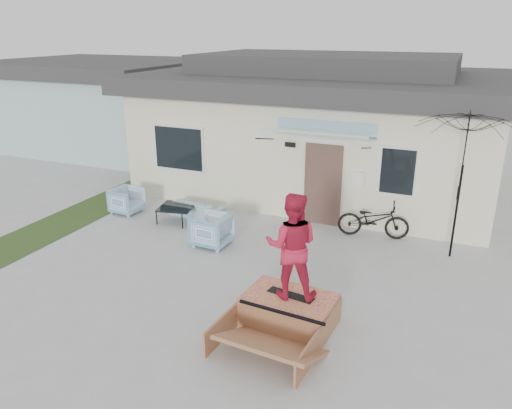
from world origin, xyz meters
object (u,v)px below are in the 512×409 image
at_px(patio_umbrella, 461,181).
at_px(skater, 292,244).
at_px(skate_ramp, 289,310).
at_px(armchair_right, 212,228).
at_px(armchair_left, 127,199).
at_px(bicycle, 374,216).
at_px(skateboard, 291,294).
at_px(coffee_table, 177,214).
at_px(loveseat, 197,206).

relative_size(patio_umbrella, skater, 1.24).
bearing_deg(skate_ramp, armchair_right, 143.76).
bearing_deg(armchair_left, skater, -115.20).
xyz_separation_m(bicycle, skater, (-0.62, -4.25, 0.93)).
distance_m(armchair_left, bicycle, 6.57).
bearing_deg(skateboard, armchair_left, 159.19).
xyz_separation_m(armchair_right, skateboard, (2.74, -2.29, 0.11)).
bearing_deg(skate_ramp, skater, 90.00).
bearing_deg(bicycle, skateboard, 162.19).
bearing_deg(armchair_left, skate_ramp, -115.58).
bearing_deg(armchair_left, patio_umbrella, -82.16).
bearing_deg(coffee_table, skate_ramp, -37.67).
bearing_deg(skate_ramp, skateboard, 90.00).
bearing_deg(patio_umbrella, armchair_right, -163.31).
distance_m(armchair_left, coffee_table, 1.61).
bearing_deg(skater, bicycle, -112.24).
relative_size(armchair_right, skate_ramp, 0.41).
xyz_separation_m(bicycle, skate_ramp, (-0.62, -4.30, -0.29)).
height_order(coffee_table, skateboard, skateboard).
height_order(bicycle, patio_umbrella, patio_umbrella).
distance_m(armchair_left, skater, 6.81).
xyz_separation_m(skateboard, skater, (0.00, 0.00, 0.94)).
relative_size(skate_ramp, skateboard, 2.44).
bearing_deg(loveseat, armchair_right, 133.85).
relative_size(armchair_right, skateboard, 1.01).
distance_m(skate_ramp, skater, 1.22).
bearing_deg(skateboard, skate_ramp, -86.00).
bearing_deg(loveseat, skateboard, 140.68).
distance_m(loveseat, armchair_right, 1.95).
height_order(armchair_left, skate_ramp, armchair_left).
distance_m(patio_umbrella, skateboard, 4.70).
distance_m(patio_umbrella, skater, 4.55).
relative_size(armchair_left, patio_umbrella, 0.34).
distance_m(skateboard, skater, 0.94).
bearing_deg(bicycle, coffee_table, 92.07).
bearing_deg(armchair_right, loveseat, -138.43).
xyz_separation_m(skate_ramp, skater, (0.00, 0.05, 1.22)).
bearing_deg(skater, patio_umbrella, -136.13).
bearing_deg(armchair_right, skateboard, 52.12).
height_order(loveseat, armchair_right, armchair_right).
bearing_deg(patio_umbrella, loveseat, -179.61).
distance_m(armchair_right, coffee_table, 1.81).
bearing_deg(loveseat, skate_ramp, 140.28).
height_order(armchair_right, skate_ramp, armchair_right).
bearing_deg(patio_umbrella, bicycle, 167.21).
relative_size(armchair_right, skater, 0.45).
distance_m(loveseat, coffee_table, 0.63).
xyz_separation_m(armchair_left, patio_umbrella, (8.29, 0.57, 1.36)).
relative_size(skate_ramp, skater, 1.10).
bearing_deg(bicycle, skater, 162.19).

